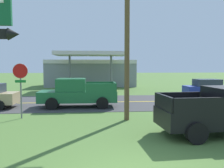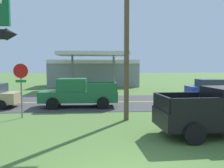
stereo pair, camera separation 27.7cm
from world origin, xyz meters
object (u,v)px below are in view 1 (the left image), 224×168
object	(u,v)px
utility_pole	(127,35)
car_blue_mid_lane	(208,88)
stop_sign	(21,81)
pickup_black_parked_on_lawn	(224,111)
gas_station	(91,72)
pickup_green_on_road	(77,93)

from	to	relation	value
utility_pole	car_blue_mid_lane	distance (m)	12.29
stop_sign	pickup_black_parked_on_lawn	distance (m)	9.97
gas_station	car_blue_mid_lane	bearing A→B (deg)	-51.91
utility_pole	pickup_green_on_road	bearing A→B (deg)	124.21
car_blue_mid_lane	pickup_green_on_road	bearing A→B (deg)	-160.50
utility_pole	gas_station	world-z (taller)	utility_pole
utility_pole	pickup_black_parked_on_lawn	bearing A→B (deg)	-39.76
stop_sign	gas_station	distance (m)	20.93
pickup_green_on_road	gas_station	bearing A→B (deg)	87.13
stop_sign	utility_pole	distance (m)	6.13
stop_sign	gas_station	size ratio (longest dim) A/B	0.25
stop_sign	pickup_black_parked_on_lawn	xyz separation A→B (m)	(9.15, -3.80, -1.06)
gas_station	pickup_green_on_road	world-z (taller)	gas_station
gas_station	pickup_black_parked_on_lawn	bearing A→B (deg)	-77.27
pickup_green_on_road	stop_sign	bearing A→B (deg)	-129.93
pickup_green_on_road	car_blue_mid_lane	world-z (taller)	pickup_green_on_road
utility_pole	pickup_green_on_road	distance (m)	6.08
stop_sign	utility_pole	bearing A→B (deg)	-8.52
pickup_green_on_road	car_blue_mid_lane	size ratio (longest dim) A/B	1.24
utility_pole	pickup_black_parked_on_lawn	world-z (taller)	utility_pole
utility_pole	pickup_black_parked_on_lawn	distance (m)	5.78
gas_station	pickup_black_parked_on_lawn	distance (m)	25.05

